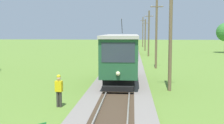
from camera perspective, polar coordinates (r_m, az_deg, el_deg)
name	(u,v)px	position (r m, az deg, el deg)	size (l,w,h in m)	color
red_tram	(121,56)	(20.94, 1.90, 1.28)	(2.60, 8.54, 4.79)	#235633
freight_car	(128,46)	(48.25, 3.34, 3.45)	(2.40, 5.20, 2.31)	brown
utility_pole_near_tram	(171,31)	(18.97, 12.23, 6.46)	(1.40, 0.54, 8.07)	brown
utility_pole_mid	(156,33)	(30.25, 9.32, 6.09)	(1.40, 0.44, 7.68)	brown
utility_pole_far	(149,33)	(44.74, 7.75, 6.05)	(1.40, 0.62, 7.43)	brown
utility_pole_distant	(145,35)	(57.69, 7.00, 5.73)	(1.40, 0.39, 6.62)	brown
utility_pole_horizon	(143,32)	(71.96, 6.51, 6.37)	(1.40, 0.40, 7.86)	brown
track_worker	(59,89)	(14.93, -11.12, -5.64)	(0.41, 0.29, 1.78)	#38332D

